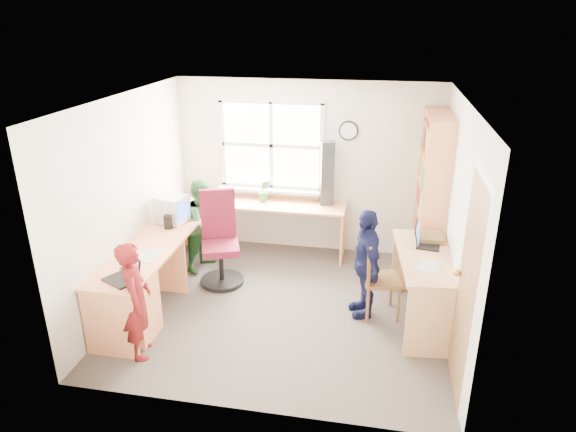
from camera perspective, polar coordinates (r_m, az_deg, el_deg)
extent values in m
cube|color=#473E37|center=(6.10, -0.44, -10.16)|extent=(3.60, 3.40, 0.02)
cube|color=white|center=(5.24, -0.51, 12.93)|extent=(3.60, 3.40, 0.02)
cube|color=silver|center=(7.15, 2.15, 5.37)|extent=(3.60, 0.02, 2.40)
cube|color=silver|center=(4.05, -5.14, -8.13)|extent=(3.60, 0.02, 2.40)
cube|color=silver|center=(6.14, -17.29, 1.60)|extent=(0.02, 3.40, 2.40)
cube|color=silver|center=(5.53, 18.28, -0.77)|extent=(0.02, 3.40, 2.40)
cube|color=white|center=(7.14, -1.85, 7.84)|extent=(1.40, 0.01, 1.20)
cube|color=white|center=(7.13, -1.86, 7.83)|extent=(1.48, 0.04, 1.28)
cube|color=olive|center=(4.67, 19.16, -7.88)|extent=(0.02, 0.82, 2.00)
sphere|color=gold|center=(4.95, 18.26, -6.00)|extent=(0.07, 0.07, 0.07)
cylinder|color=black|center=(6.93, 6.74, 9.40)|extent=(0.26, 0.03, 0.26)
cylinder|color=white|center=(6.92, 6.73, 9.37)|extent=(0.22, 0.01, 0.22)
cube|color=#FF9C65|center=(6.26, -13.89, -2.25)|extent=(0.60, 2.70, 0.03)
cube|color=#FF9C65|center=(7.07, -0.25, 1.21)|extent=(1.65, 0.56, 0.03)
cube|color=#FF9C65|center=(6.42, -13.59, -5.31)|extent=(0.56, 0.03, 0.72)
cube|color=#FF9C65|center=(5.41, -19.20, -11.45)|extent=(0.56, 0.03, 0.72)
cube|color=#FF9C65|center=(7.53, -9.64, -0.87)|extent=(0.56, 0.03, 0.72)
cube|color=#FF9C65|center=(7.11, 6.10, -2.04)|extent=(0.03, 0.52, 0.72)
cube|color=#FF9C65|center=(5.68, -17.41, -9.52)|extent=(0.54, 0.45, 0.72)
cube|color=#E9AE74|center=(5.68, 15.44, -4.40)|extent=(0.77, 1.44, 0.03)
cube|color=#E9AE74|center=(5.30, 16.17, -11.49)|extent=(0.60, 0.09, 0.77)
cube|color=#E9AE74|center=(6.45, 14.14, -4.98)|extent=(0.60, 0.09, 0.77)
cube|color=#FF9C65|center=(6.19, 15.95, 0.41)|extent=(0.30, 0.02, 2.10)
cube|color=#FF9C65|center=(7.13, 15.35, 3.28)|extent=(0.30, 0.02, 2.10)
cube|color=#FF9C65|center=(6.40, 16.57, 10.74)|extent=(0.30, 1.00, 0.02)
cube|color=#FF9C65|center=(7.04, 14.82, -5.65)|extent=(0.30, 1.00, 0.02)
cube|color=#FF9C65|center=(6.89, 15.10, -2.99)|extent=(0.30, 1.00, 0.02)
cube|color=#FF9C65|center=(6.74, 15.41, -0.05)|extent=(0.30, 1.00, 0.02)
cube|color=#FF9C65|center=(6.62, 15.74, 3.01)|extent=(0.30, 1.00, 0.02)
cube|color=#FF9C65|center=(6.51, 16.08, 6.17)|extent=(0.30, 1.00, 0.02)
cube|color=#FF9C65|center=(6.42, 16.43, 9.44)|extent=(0.30, 1.00, 0.02)
cube|color=red|center=(6.71, 15.08, -5.70)|extent=(0.25, 0.28, 0.27)
cube|color=#1B51A7|center=(6.99, 14.93, -4.45)|extent=(0.25, 0.30, 0.29)
cube|color=#218B39|center=(7.26, 14.80, -3.36)|extent=(0.25, 0.26, 0.30)
cube|color=yellow|center=(6.55, 15.40, -2.77)|extent=(0.25, 0.28, 0.30)
cube|color=#7E378B|center=(6.84, 15.23, -1.61)|extent=(0.25, 0.30, 0.32)
cube|color=orange|center=(7.12, 15.07, -0.80)|extent=(0.25, 0.26, 0.29)
cube|color=#292929|center=(6.40, 15.74, 0.40)|extent=(0.25, 0.28, 0.32)
cube|color=silver|center=(6.71, 15.53, 1.24)|extent=(0.25, 0.30, 0.29)
cube|color=red|center=(6.99, 15.37, 2.15)|extent=(0.25, 0.26, 0.30)
cube|color=#1B51A7|center=(6.29, 16.08, 3.48)|extent=(0.25, 0.28, 0.29)
cube|color=#218B39|center=(6.59, 15.87, 4.41)|extent=(0.25, 0.30, 0.30)
cube|color=yellow|center=(6.87, 15.69, 5.20)|extent=(0.25, 0.26, 0.32)
cube|color=#7E378B|center=(6.18, 16.45, 6.90)|extent=(0.25, 0.28, 0.30)
cube|color=orange|center=(6.49, 16.22, 7.68)|extent=(0.25, 0.30, 0.32)
cube|color=#292929|center=(6.78, 16.00, 8.14)|extent=(0.25, 0.26, 0.29)
cylinder|color=black|center=(6.63, -7.33, -7.13)|extent=(0.71, 0.71, 0.05)
cylinder|color=black|center=(6.53, -7.43, -5.39)|extent=(0.08, 0.08, 0.41)
cube|color=maroon|center=(6.43, -7.53, -3.52)|extent=(0.58, 0.58, 0.09)
cube|color=maroon|center=(6.48, -7.79, 0.27)|extent=(0.43, 0.23, 0.65)
cylinder|color=brown|center=(5.78, 8.85, -9.80)|extent=(0.04, 0.04, 0.43)
cylinder|color=brown|center=(5.85, 12.20, -9.62)|extent=(0.04, 0.04, 0.43)
cylinder|color=brown|center=(6.07, 8.23, -8.12)|extent=(0.04, 0.04, 0.43)
cylinder|color=brown|center=(6.14, 11.42, -7.97)|extent=(0.04, 0.04, 0.43)
cube|color=brown|center=(5.85, 10.32, -6.97)|extent=(0.48, 0.48, 0.04)
cube|color=brown|center=(5.70, 8.70, -4.85)|extent=(0.11, 0.38, 0.48)
cube|color=silver|center=(6.62, -12.69, -0.59)|extent=(0.30, 0.25, 0.02)
cube|color=silver|center=(6.56, -12.82, 0.78)|extent=(0.41, 0.38, 0.33)
cube|color=#3F72F2|center=(6.46, -11.54, 0.57)|extent=(0.06, 0.27, 0.24)
cube|color=black|center=(5.34, -18.10, -6.77)|extent=(0.39, 0.36, 0.02)
cube|color=black|center=(5.35, -17.15, -5.32)|extent=(0.31, 0.20, 0.21)
cube|color=white|center=(5.35, -17.23, -5.35)|extent=(0.27, 0.17, 0.17)
cube|color=black|center=(5.93, 15.33, -3.00)|extent=(0.29, 0.37, 0.02)
cube|color=black|center=(5.89, 14.19, -1.86)|extent=(0.10, 0.34, 0.22)
cube|color=#3F72F2|center=(5.89, 14.28, -1.87)|extent=(0.08, 0.30, 0.18)
cube|color=black|center=(6.41, -13.17, -0.63)|extent=(0.09, 0.09, 0.17)
cube|color=black|center=(6.78, -11.67, 0.79)|extent=(0.12, 0.12, 0.19)
cube|color=black|center=(6.95, 4.35, 4.76)|extent=(0.21, 0.20, 0.88)
cube|color=red|center=(6.05, 15.43, -2.28)|extent=(0.32, 0.32, 0.06)
cube|color=beige|center=(5.78, -15.29, -4.29)|extent=(0.26, 0.35, 0.00)
cube|color=beige|center=(5.44, 15.34, -5.38)|extent=(0.29, 0.35, 0.00)
imported|color=#2C6E30|center=(7.11, -2.65, 2.80)|extent=(0.19, 0.16, 0.32)
imported|color=maroon|center=(5.25, -16.54, -8.97)|extent=(0.44, 0.52, 1.22)
imported|color=#29682D|center=(6.82, -9.29, -0.96)|extent=(0.63, 0.71, 1.23)
imported|color=#12163B|center=(5.75, 8.63, -5.21)|extent=(0.51, 0.80, 1.26)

